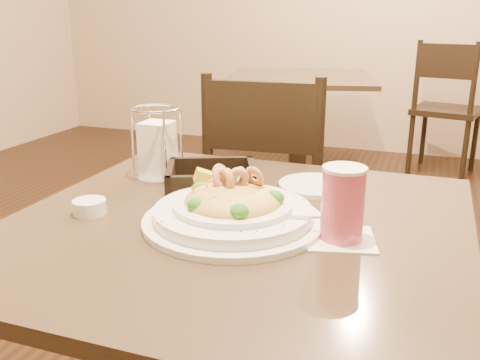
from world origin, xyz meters
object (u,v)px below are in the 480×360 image
(butter_ramekin, at_px, (90,207))
(dining_chair_far, at_px, (446,105))
(drink_glass, at_px, (343,204))
(napkin_caddy, at_px, (158,148))
(dining_chair_near, at_px, (269,195))
(main_table, at_px, (237,319))
(side_plate, at_px, (316,185))
(background_table, at_px, (299,111))
(pasta_bowl, at_px, (233,208))
(bread_basket, at_px, (211,181))

(butter_ramekin, bearing_deg, dining_chair_far, 76.58)
(drink_glass, bearing_deg, napkin_caddy, 155.90)
(dining_chair_near, bearing_deg, main_table, 97.09)
(napkin_caddy, relative_size, side_plate, 1.01)
(napkin_caddy, xyz_separation_m, butter_ramekin, (-0.02, -0.27, -0.06))
(main_table, height_order, butter_ramekin, butter_ramekin)
(main_table, distance_m, background_table, 2.50)
(main_table, xyz_separation_m, dining_chair_near, (-0.17, 0.77, 0.01))
(dining_chair_far, distance_m, napkin_caddy, 2.87)
(dining_chair_far, height_order, pasta_bowl, dining_chair_far)
(dining_chair_far, height_order, side_plate, dining_chair_far)
(dining_chair_near, height_order, napkin_caddy, dining_chair_near)
(main_table, xyz_separation_m, butter_ramekin, (-0.30, -0.07, 0.24))
(main_table, xyz_separation_m, side_plate, (0.11, 0.26, 0.23))
(napkin_caddy, distance_m, butter_ramekin, 0.28)
(pasta_bowl, xyz_separation_m, drink_glass, (0.21, -0.00, 0.04))
(pasta_bowl, xyz_separation_m, side_plate, (0.11, 0.28, -0.03))
(side_plate, bearing_deg, pasta_bowl, -110.81)
(napkin_caddy, height_order, side_plate, napkin_caddy)
(dining_chair_far, bearing_deg, drink_glass, 98.14)
(butter_ramekin, bearing_deg, main_table, 12.76)
(dining_chair_near, height_order, pasta_bowl, dining_chair_near)
(pasta_bowl, distance_m, butter_ramekin, 0.30)
(dining_chair_near, height_order, butter_ramekin, dining_chair_near)
(bread_basket, xyz_separation_m, napkin_caddy, (-0.16, 0.04, 0.06))
(dining_chair_near, xyz_separation_m, side_plate, (0.27, -0.51, 0.22))
(bread_basket, distance_m, butter_ramekin, 0.29)
(dining_chair_far, relative_size, drink_glass, 6.22)
(main_table, height_order, dining_chair_near, dining_chair_near)
(napkin_caddy, bearing_deg, dining_chair_near, 78.30)
(main_table, distance_m, butter_ramekin, 0.39)
(drink_glass, height_order, bread_basket, drink_glass)
(side_plate, bearing_deg, background_table, 104.88)
(napkin_caddy, bearing_deg, dining_chair_far, 75.63)
(main_table, height_order, side_plate, side_plate)
(drink_glass, bearing_deg, bread_basket, 151.25)
(main_table, distance_m, napkin_caddy, 0.46)
(background_table, distance_m, dining_chair_far, 1.04)
(background_table, xyz_separation_m, side_plate, (0.58, -2.19, 0.23))
(main_table, bearing_deg, pasta_bowl, -92.77)
(background_table, distance_m, butter_ramekin, 2.54)
(drink_glass, distance_m, butter_ramekin, 0.52)
(side_plate, bearing_deg, drink_glass, -69.14)
(main_table, xyz_separation_m, pasta_bowl, (-0.00, -0.02, 0.26))
(background_table, height_order, pasta_bowl, pasta_bowl)
(pasta_bowl, relative_size, drink_glass, 2.64)
(background_table, bearing_deg, side_plate, -75.12)
(background_table, height_order, drink_glass, drink_glass)
(pasta_bowl, xyz_separation_m, napkin_caddy, (-0.28, 0.22, 0.04))
(dining_chair_far, bearing_deg, side_plate, 95.49)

